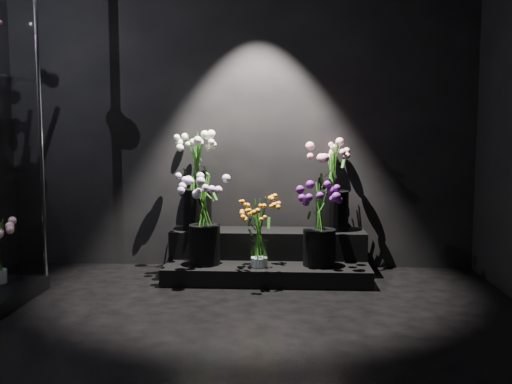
{
  "coord_description": "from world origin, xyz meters",
  "views": [
    {
      "loc": [
        0.41,
        -2.9,
        1.17
      ],
      "look_at": [
        0.19,
        1.2,
        0.73
      ],
      "focal_mm": 40.0,
      "sensor_mm": 36.0,
      "label": 1
    }
  ],
  "objects": [
    {
      "name": "display_riser",
      "position": [
        0.25,
        1.68,
        0.15
      ],
      "size": [
        1.61,
        0.71,
        0.36
      ],
      "color": "black",
      "rests_on": "floor"
    },
    {
      "name": "bouquet_purple",
      "position": [
        0.66,
        1.47,
        0.48
      ],
      "size": [
        0.42,
        0.42,
        0.65
      ],
      "rotation": [
        0.0,
        0.0,
        -0.42
      ],
      "color": "black",
      "rests_on": "display_riser"
    },
    {
      "name": "bouquet_cream_roses",
      "position": [
        -0.34,
        1.77,
        0.82
      ],
      "size": [
        0.44,
        0.44,
        0.79
      ],
      "rotation": [
        0.0,
        0.0,
        -0.19
      ],
      "color": "black",
      "rests_on": "display_riser"
    },
    {
      "name": "bouquet_orange_bells",
      "position": [
        0.2,
        1.4,
        0.41
      ],
      "size": [
        0.32,
        0.32,
        0.55
      ],
      "rotation": [
        0.0,
        0.0,
        -0.3
      ],
      "color": "white",
      "rests_on": "display_riser"
    },
    {
      "name": "bouquet_lilac",
      "position": [
        -0.23,
        1.47,
        0.55
      ],
      "size": [
        0.48,
        0.48,
        0.72
      ],
      "rotation": [
        0.0,
        0.0,
        0.31
      ],
      "color": "black",
      "rests_on": "display_riser"
    },
    {
      "name": "floor",
      "position": [
        0.0,
        0.0,
        0.0
      ],
      "size": [
        4.0,
        4.0,
        0.0
      ],
      "primitive_type": "plane",
      "color": "black",
      "rests_on": "ground"
    },
    {
      "name": "wall_back",
      "position": [
        0.0,
        2.0,
        1.4
      ],
      "size": [
        4.0,
        0.0,
        4.0
      ],
      "primitive_type": "plane",
      "rotation": [
        1.57,
        0.0,
        0.0
      ],
      "color": "black",
      "rests_on": "floor"
    },
    {
      "name": "bouquet_pink_roses",
      "position": [
        0.79,
        1.81,
        0.76
      ],
      "size": [
        0.44,
        0.44,
        0.73
      ],
      "rotation": [
        0.0,
        0.0,
        -0.31
      ],
      "color": "black",
      "rests_on": "display_riser"
    }
  ]
}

